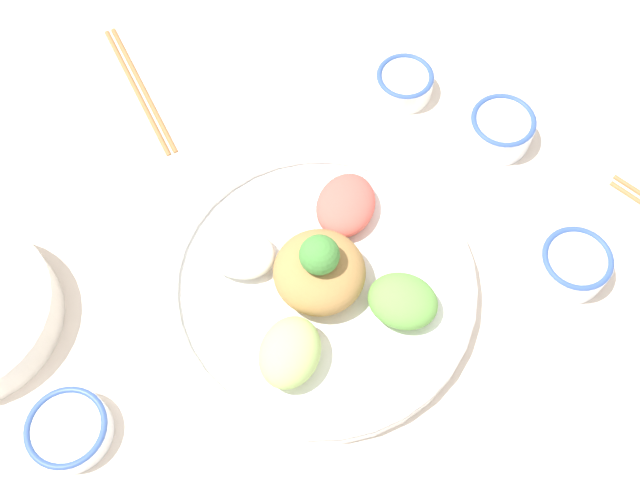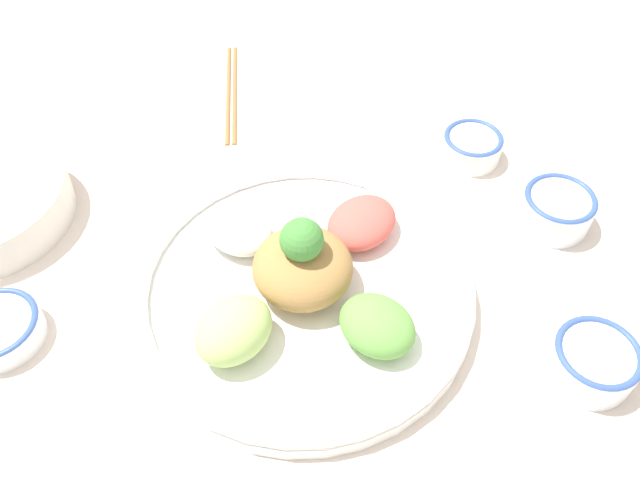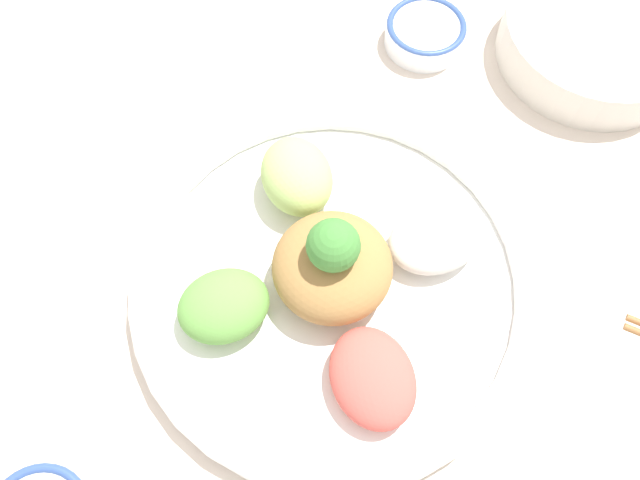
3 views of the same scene
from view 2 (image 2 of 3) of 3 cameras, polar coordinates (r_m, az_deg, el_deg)
name	(u,v)px [view 2 (image 2 of 3)]	position (r m, az deg, el deg)	size (l,w,h in m)	color
ground_plane	(329,293)	(0.72, 0.85, -4.86)	(2.40, 2.40, 0.00)	silver
salad_platter	(303,283)	(0.70, -1.58, -3.96)	(0.38, 0.38, 0.12)	white
rice_bowl_blue	(594,361)	(0.70, 23.74, -10.08)	(0.09, 0.09, 0.05)	white
sauce_bowl_dark	(557,208)	(0.82, 20.84, 2.71)	(0.09, 0.09, 0.05)	white
sauce_bowl_far	(472,146)	(0.89, 13.72, 8.38)	(0.08, 0.08, 0.04)	white
chopsticks_pair_near	(231,91)	(1.00, -8.10, 13.31)	(0.10, 0.24, 0.01)	#9E6B3D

